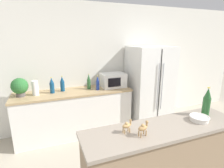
# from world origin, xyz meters

# --- Properties ---
(wall_back) EXTENTS (8.00, 0.06, 2.55)m
(wall_back) POSITION_xyz_m (0.00, 2.73, 1.27)
(wall_back) COLOR silver
(wall_back) RESTS_ON ground_plane
(back_counter) EXTENTS (2.18, 0.63, 0.89)m
(back_counter) POSITION_xyz_m (-0.40, 2.40, 0.45)
(back_counter) COLOR white
(back_counter) RESTS_ON ground_plane
(refrigerator) EXTENTS (0.87, 0.77, 1.70)m
(refrigerator) POSITION_xyz_m (1.20, 2.31, 0.85)
(refrigerator) COLOR white
(refrigerator) RESTS_ON ground_plane
(bar_counter) EXTENTS (1.73, 0.47, 0.99)m
(bar_counter) POSITION_xyz_m (0.22, 0.49, 0.50)
(bar_counter) COLOR #8C7256
(bar_counter) RESTS_ON ground_plane
(potted_plant) EXTENTS (0.28, 0.28, 0.32)m
(potted_plant) POSITION_xyz_m (-1.31, 2.42, 1.06)
(potted_plant) COLOR #595451
(potted_plant) RESTS_ON back_counter
(paper_towel_roll) EXTENTS (0.11, 0.11, 0.26)m
(paper_towel_roll) POSITION_xyz_m (-1.07, 2.40, 1.02)
(paper_towel_roll) COLOR white
(paper_towel_roll) RESTS_ON back_counter
(microwave) EXTENTS (0.48, 0.37, 0.28)m
(microwave) POSITION_xyz_m (0.40, 2.42, 1.03)
(microwave) COLOR white
(microwave) RESTS_ON back_counter
(back_bottle_0) EXTENTS (0.08, 0.08, 0.30)m
(back_bottle_0) POSITION_xyz_m (-0.79, 2.42, 1.03)
(back_bottle_0) COLOR navy
(back_bottle_0) RESTS_ON back_counter
(back_bottle_1) EXTENTS (0.06, 0.06, 0.28)m
(back_bottle_1) POSITION_xyz_m (0.04, 2.31, 1.02)
(back_bottle_1) COLOR navy
(back_bottle_1) RESTS_ON back_counter
(back_bottle_2) EXTENTS (0.08, 0.08, 0.29)m
(back_bottle_2) POSITION_xyz_m (-0.60, 2.48, 1.03)
(back_bottle_2) COLOR navy
(back_bottle_2) RESTS_ON back_counter
(back_bottle_3) EXTENTS (0.07, 0.07, 0.30)m
(back_bottle_3) POSITION_xyz_m (-0.10, 2.45, 1.03)
(back_bottle_3) COLOR #2D6033
(back_bottle_3) RESTS_ON back_counter
(wine_bottle) EXTENTS (0.08, 0.08, 0.34)m
(wine_bottle) POSITION_xyz_m (0.84, 0.56, 1.15)
(wine_bottle) COLOR #235628
(wine_bottle) RESTS_ON bar_counter
(fruit_bowl) EXTENTS (0.21, 0.21, 0.05)m
(fruit_bowl) POSITION_xyz_m (0.65, 0.47, 1.02)
(fruit_bowl) COLOR white
(fruit_bowl) RESTS_ON bar_counter
(camel_figurine) EXTENTS (0.10, 0.06, 0.13)m
(camel_figurine) POSITION_xyz_m (-0.20, 0.53, 1.07)
(camel_figurine) COLOR tan
(camel_figurine) RESTS_ON bar_counter
(camel_figurine_second) EXTENTS (0.12, 0.07, 0.14)m
(camel_figurine_second) POSITION_xyz_m (-0.08, 0.43, 1.08)
(camel_figurine_second) COLOR #A87F4C
(camel_figurine_second) RESTS_ON bar_counter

